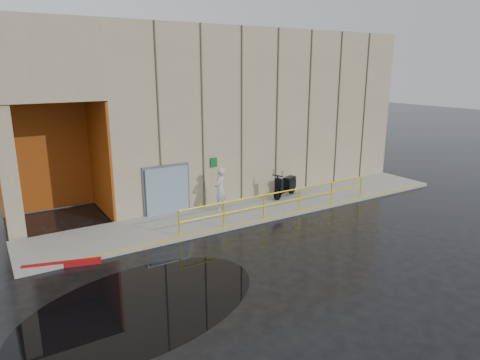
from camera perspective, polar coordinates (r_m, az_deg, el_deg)
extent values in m
plane|color=black|center=(13.85, -0.69, -11.90)|extent=(120.00, 120.00, 0.00)
cube|color=gray|center=(19.33, 2.55, -3.79)|extent=(20.00, 3.00, 0.15)
cube|color=tan|center=(25.00, -2.04, 9.65)|extent=(16.00, 10.00, 8.00)
cube|color=tan|center=(21.74, -26.37, 14.02)|extent=(4.00, 10.00, 3.00)
cube|color=tan|center=(17.42, -28.45, 0.63)|extent=(0.60, 0.60, 5.00)
cube|color=#A6440F|center=(20.58, -24.66, 2.99)|extent=(3.80, 0.15, 4.90)
cube|color=#A6440F|center=(19.22, -18.20, 2.86)|extent=(0.10, 3.50, 4.90)
cube|color=#7E9EAC|center=(18.46, -9.66, -1.39)|extent=(1.90, 0.10, 2.00)
cube|color=#5E5D62|center=(18.53, -9.76, -1.34)|extent=(2.10, 0.06, 2.20)
cube|color=#0D5E20|center=(19.23, -3.51, 2.36)|extent=(0.32, 0.04, 0.42)
cylinder|color=yellow|center=(18.11, 5.65, -1.57)|extent=(9.50, 0.06, 0.06)
cylinder|color=yellow|center=(18.24, 5.62, -2.92)|extent=(9.50, 0.06, 0.06)
imported|color=silver|center=(18.60, -2.66, -1.24)|extent=(0.82, 0.79, 1.90)
cylinder|color=black|center=(20.25, 5.03, -1.94)|extent=(0.54, 0.30, 0.54)
cylinder|color=black|center=(21.38, 6.93, -1.09)|extent=(0.54, 0.30, 0.54)
cube|color=#A00D10|center=(15.11, -22.64, -10.37)|extent=(2.36, 0.83, 0.18)
cube|color=black|center=(12.35, -12.78, -15.84)|extent=(7.90, 5.91, 0.01)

